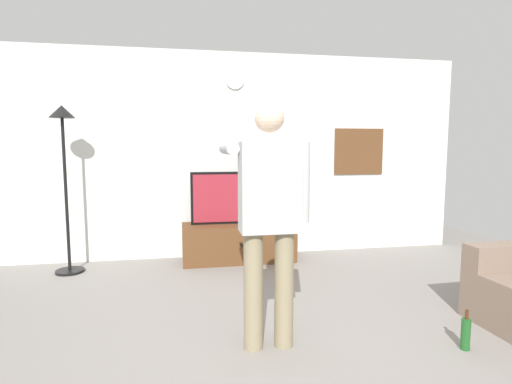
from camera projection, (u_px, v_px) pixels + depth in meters
ground_plane at (287, 367)px, 2.71m from camera, size 8.40×8.40×0.00m
back_wall at (231, 156)px, 5.44m from camera, size 6.40×0.10×2.70m
tv_stand at (239, 242)px, 5.23m from camera, size 1.43×0.53×0.49m
television at (238, 198)px, 5.21m from camera, size 1.21×0.07×0.67m
wall_clock at (235, 80)px, 5.28m from camera, size 0.24×0.03×0.24m
framed_picture at (359, 151)px, 5.71m from camera, size 0.72×0.04×0.64m
floor_lamp at (64, 154)px, 4.61m from camera, size 0.32×0.32×1.93m
person_standing_nearer_lamp at (269, 211)px, 2.89m from camera, size 0.60×0.78×1.77m
beverage_bottle at (466, 333)px, 2.94m from camera, size 0.07×0.07×0.30m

